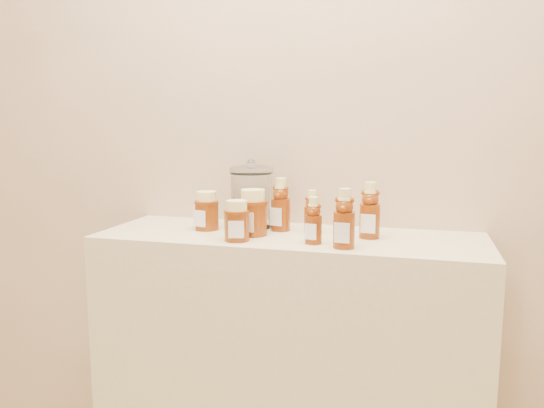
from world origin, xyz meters
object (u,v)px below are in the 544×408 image
(honey_jar_left, at_px, (207,211))
(bear_bottle_front_left, at_px, (314,217))
(glass_canister, at_px, (251,195))
(display_table, at_px, (289,370))
(bear_bottle_back_left, at_px, (281,201))

(honey_jar_left, bearing_deg, bear_bottle_front_left, -0.58)
(glass_canister, bearing_deg, honey_jar_left, -148.33)
(display_table, height_order, bear_bottle_back_left, bear_bottle_back_left)
(display_table, bearing_deg, bear_bottle_back_left, 126.13)
(bear_bottle_front_left, bearing_deg, display_table, 142.75)
(display_table, xyz_separation_m, glass_canister, (-0.15, 0.09, 0.56))
(display_table, xyz_separation_m, honey_jar_left, (-0.28, 0.01, 0.51))
(display_table, distance_m, bear_bottle_back_left, 0.55)
(bear_bottle_front_left, distance_m, glass_canister, 0.31)
(bear_bottle_back_left, xyz_separation_m, bear_bottle_front_left, (0.14, -0.16, -0.02))
(glass_canister, bearing_deg, bear_bottle_front_left, -36.83)
(honey_jar_left, height_order, glass_canister, glass_canister)
(glass_canister, bearing_deg, display_table, -30.12)
(honey_jar_left, relative_size, glass_canister, 0.57)
(display_table, relative_size, bear_bottle_front_left, 7.81)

